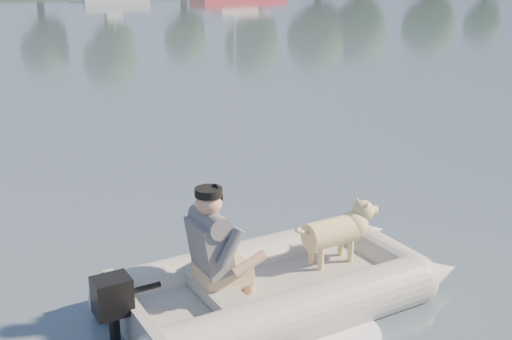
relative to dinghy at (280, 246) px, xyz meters
name	(u,v)px	position (x,y,z in m)	size (l,w,h in m)	color
water	(328,309)	(0.39, -0.29, -0.58)	(160.00, 160.00, 0.00)	slate
dinghy	(280,246)	(0.00, 0.00, 0.00)	(4.66, 3.34, 1.37)	#A5A5A0
man	(212,242)	(-0.69, -0.09, 0.18)	(0.72, 0.61, 1.06)	#5F5E62
dog	(332,237)	(0.61, 0.18, -0.07)	(0.92, 0.33, 0.61)	#D4B87A
outboard_motor	(114,318)	(-1.61, -0.33, -0.28)	(0.41, 0.29, 0.78)	black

